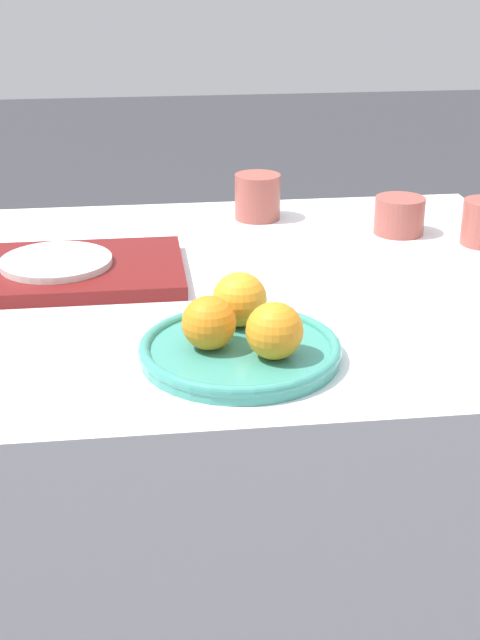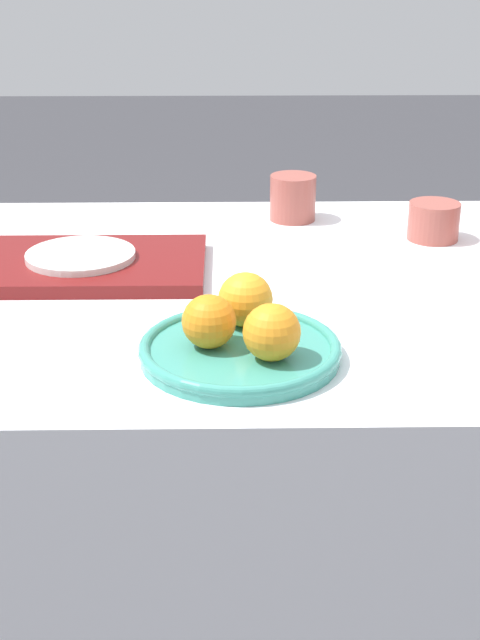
{
  "view_description": "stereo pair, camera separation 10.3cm",
  "coord_description": "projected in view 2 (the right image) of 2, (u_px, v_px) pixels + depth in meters",
  "views": [
    {
      "loc": [
        -0.06,
        -1.2,
        1.17
      ],
      "look_at": [
        0.06,
        -0.26,
        0.76
      ],
      "focal_mm": 50.0,
      "sensor_mm": 36.0,
      "label": 1
    },
    {
      "loc": [
        0.04,
        -1.2,
        1.17
      ],
      "look_at": [
        0.06,
        -0.26,
        0.76
      ],
      "focal_mm": 50.0,
      "sensor_mm": 36.0,
      "label": 2
    }
  ],
  "objects": [
    {
      "name": "table",
      "position": [
        203.0,
        488.0,
        1.43
      ],
      "size": [
        1.13,
        0.84,
        0.71
      ],
      "color": "white",
      "rests_on": "ground_plane"
    },
    {
      "name": "fruit_platter",
      "position": [
        240.0,
        350.0,
        1.05
      ],
      "size": [
        0.24,
        0.24,
        0.02
      ],
      "color": "teal",
      "rests_on": "table"
    },
    {
      "name": "orange_0",
      "position": [
        272.0,
        332.0,
        1.0
      ],
      "size": [
        0.07,
        0.07,
        0.07
      ],
      "color": "orange",
      "rests_on": "fruit_platter"
    },
    {
      "name": "orange_1",
      "position": [
        209.0,
        321.0,
        1.03
      ],
      "size": [
        0.06,
        0.06,
        0.06
      ],
      "color": "orange",
      "rests_on": "fruit_platter"
    },
    {
      "name": "orange_2",
      "position": [
        245.0,
        299.0,
        1.09
      ],
      "size": [
        0.07,
        0.07,
        0.07
      ],
      "color": "orange",
      "rests_on": "fruit_platter"
    },
    {
      "name": "serving_tray",
      "position": [
        81.0,
        265.0,
        1.32
      ],
      "size": [
        0.37,
        0.23,
        0.02
      ],
      "color": "maroon",
      "rests_on": "table"
    },
    {
      "name": "side_plate",
      "position": [
        81.0,
        255.0,
        1.32
      ],
      "size": [
        0.16,
        0.16,
        0.01
      ],
      "color": "silver",
      "rests_on": "serving_tray"
    },
    {
      "name": "cup_1",
      "position": [
        293.0,
        198.0,
        1.55
      ],
      "size": [
        0.08,
        0.08,
        0.08
      ],
      "color": "#9E4C42",
      "rests_on": "table"
    },
    {
      "name": "cup_2",
      "position": [
        434.0,
        221.0,
        1.46
      ],
      "size": [
        0.08,
        0.08,
        0.06
      ],
      "color": "#9E4C42",
      "rests_on": "table"
    }
  ]
}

